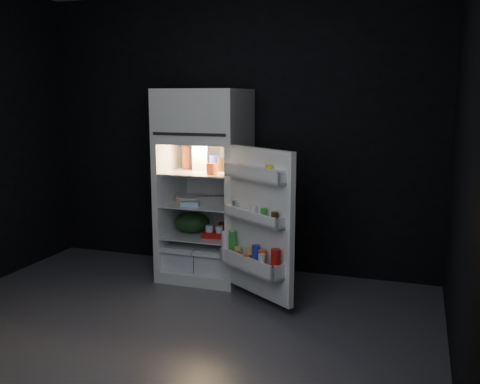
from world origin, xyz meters
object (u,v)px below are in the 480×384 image
(yogurt_tray, at_px, (215,235))
(egg_carton, at_px, (213,200))
(fridge_door, at_px, (257,226))
(milk_jug, at_px, (200,157))
(refrigerator, at_px, (206,178))

(yogurt_tray, bearing_deg, egg_carton, 114.28)
(fridge_door, height_order, milk_jug, fridge_door)
(milk_jug, bearing_deg, yogurt_tray, -55.96)
(refrigerator, height_order, yogurt_tray, refrigerator)
(refrigerator, xyz_separation_m, milk_jug, (-0.06, 0.01, 0.19))
(yogurt_tray, bearing_deg, fridge_door, -47.34)
(fridge_door, relative_size, milk_jug, 5.08)
(refrigerator, distance_m, fridge_door, 0.95)
(fridge_door, bearing_deg, egg_carton, 138.22)
(egg_carton, bearing_deg, milk_jug, 139.02)
(refrigerator, height_order, egg_carton, refrigerator)
(milk_jug, height_order, yogurt_tray, milk_jug)
(refrigerator, bearing_deg, egg_carton, -29.68)
(refrigerator, xyz_separation_m, egg_carton, (0.09, -0.05, -0.19))
(refrigerator, relative_size, yogurt_tray, 7.76)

